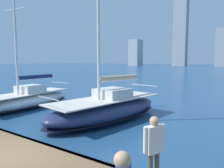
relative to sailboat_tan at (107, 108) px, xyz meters
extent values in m
cube|color=brown|center=(-1.17, 6.91, -0.18)|extent=(28.00, 2.80, 0.10)
cube|color=#473828|center=(-1.17, 5.59, -0.18)|extent=(28.00, 0.16, 0.10)
cylinder|color=#473828|center=(-1.17, 5.76, -0.48)|extent=(0.28, 0.28, 0.50)
cube|color=#8F949E|center=(14.78, -158.34, 12.31)|extent=(9.32, 10.28, 26.08)
cube|color=#8F949E|center=(45.20, -159.59, 26.34)|extent=(9.84, 7.46, 54.14)
cube|color=#A1A6B0|center=(77.35, -147.40, 9.68)|extent=(8.27, 9.86, 20.81)
ellipsoid|color=navy|center=(0.01, 0.03, -0.11)|extent=(4.28, 8.72, 1.24)
ellipsoid|color=black|center=(0.01, 0.03, -0.45)|extent=(4.30, 8.77, 0.10)
cube|color=beige|center=(0.01, 0.03, 0.54)|extent=(3.59, 7.65, 0.06)
cube|color=silver|center=(-0.08, -0.46, 0.85)|extent=(2.04, 2.10, 0.55)
cylinder|color=silver|center=(0.11, 0.65, 5.42)|extent=(0.16, 0.16, 9.70)
cylinder|color=silver|center=(-0.18, -1.08, 1.62)|extent=(0.70, 3.48, 0.12)
cylinder|color=#C6B284|center=(-0.18, -1.08, 1.74)|extent=(0.85, 3.24, 0.32)
cylinder|color=silver|center=(0.64, 3.82, 1.06)|extent=(1.88, 0.36, 0.04)
cylinder|color=silver|center=(-0.62, -3.68, 1.06)|extent=(2.17, 0.40, 0.04)
ellipsoid|color=white|center=(7.07, 0.67, -0.21)|extent=(3.30, 8.45, 1.04)
ellipsoid|color=black|center=(7.07, 0.67, -0.49)|extent=(3.31, 8.49, 0.10)
cube|color=beige|center=(7.07, 0.67, 0.34)|extent=(2.75, 7.42, 0.06)
cube|color=silver|center=(7.12, 0.18, 0.65)|extent=(1.70, 1.95, 0.55)
cylinder|color=silver|center=(7.02, 1.29, 5.38)|extent=(0.16, 0.16, 10.01)
cylinder|color=silver|center=(7.02, 1.29, 6.38)|extent=(2.32, 0.25, 0.05)
cylinder|color=silver|center=(7.17, -0.44, 1.42)|extent=(0.43, 3.46, 0.12)
cylinder|color=navy|center=(7.17, -0.44, 1.54)|extent=(0.60, 3.20, 0.32)
cylinder|color=silver|center=(7.40, -3.03, 0.86)|extent=(1.93, 0.21, 0.04)
cylinder|color=#4C473D|center=(-5.55, 5.72, 0.26)|extent=(0.12, 0.12, 0.77)
cube|color=white|center=(-5.50, 5.81, 0.97)|extent=(0.36, 0.47, 0.64)
cylinder|color=white|center=(-5.39, 6.03, 1.00)|extent=(0.09, 0.09, 0.59)
cylinder|color=white|center=(-5.61, 5.58, 1.00)|extent=(0.09, 0.09, 0.59)
sphere|color=tan|center=(-5.50, 5.81, 1.40)|extent=(0.22, 0.22, 0.22)
sphere|color=tan|center=(-6.03, 8.05, 1.48)|extent=(0.23, 0.23, 0.23)
camera|label=1|loc=(-7.45, 10.36, 2.75)|focal=35.00mm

